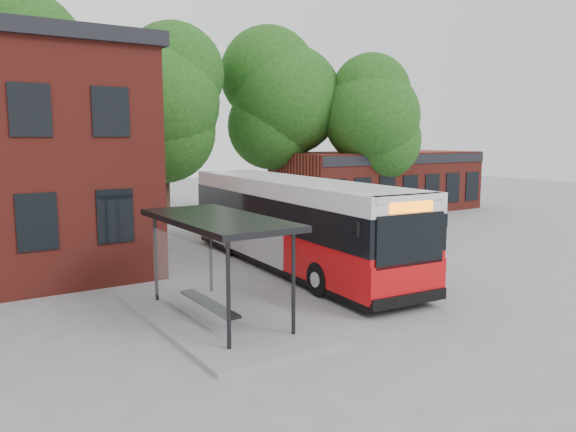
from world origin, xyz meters
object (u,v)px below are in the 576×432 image
bicycle_1 (310,217)px  bus_shelter (218,268)px  bicycle_5 (364,213)px  bicycle_3 (347,214)px  city_bus (293,224)px  bicycle_0 (332,222)px  bicycle_7 (374,211)px  bicycle_2 (341,220)px

bicycle_1 → bus_shelter: bearing=125.4°
bicycle_5 → bicycle_3: bearing=77.2°
city_bus → bicycle_3: (8.74, 7.44, -1.17)m
bicycle_0 → bicycle_7: bicycle_7 is taller
bicycle_2 → bicycle_5: size_ratio=1.02×
bus_shelter → bicycle_0: size_ratio=4.30×
bicycle_1 → bicycle_5: 3.59m
bicycle_1 → bicycle_7: size_ratio=0.98×
city_bus → bicycle_7: size_ratio=7.29×
bicycle_7 → bus_shelter: bearing=146.3°
bicycle_1 → bicycle_2: (1.07, -1.42, -0.08)m
bicycle_0 → bicycle_3: bicycle_3 is taller
bicycle_3 → bicycle_2: bearing=143.7°
city_bus → bicycle_7: 13.37m
city_bus → bicycle_7: (10.95, 7.59, -1.15)m
bicycle_0 → bicycle_7: size_ratio=0.89×
bicycle_0 → bicycle_5: size_ratio=0.93×
bicycle_0 → bicycle_2: (0.74, 0.14, 0.04)m
bicycle_1 → bicycle_5: size_ratio=1.03×
bus_shelter → bicycle_7: bus_shelter is taller
city_bus → bicycle_5: city_bus is taller
bus_shelter → bicycle_3: bearing=39.5°
bus_shelter → bicycle_7: bearing=35.8°
bicycle_5 → bicycle_7: size_ratio=0.95×
bus_shelter → bicycle_5: bearing=37.0°
bicycle_2 → bicycle_5: 2.69m
bicycle_5 → bus_shelter: bearing=120.9°
bus_shelter → bicycle_1: (11.54, 11.80, -0.91)m
bicycle_5 → bicycle_2: bearing=105.6°
bus_shelter → bicycle_2: 16.37m
bicycle_0 → bicycle_5: bearing=-86.9°
bicycle_2 → bicycle_3: bearing=-57.9°
bicycle_3 → bicycle_7: (2.21, 0.15, 0.01)m
bus_shelter → bicycle_3: 18.11m
bus_shelter → bicycle_2: (12.61, 10.39, -0.98)m
bicycle_2 → bicycle_3: (1.34, 1.13, 0.07)m
city_bus → bicycle_5: 12.35m
bicycle_0 → bicycle_1: bicycle_1 is taller
bicycle_1 → bicycle_5: bicycle_1 is taller
bicycle_1 → bicycle_2: bicycle_1 is taller
bicycle_2 → bicycle_1: bearing=29.1°
bus_shelter → city_bus: city_bus is taller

